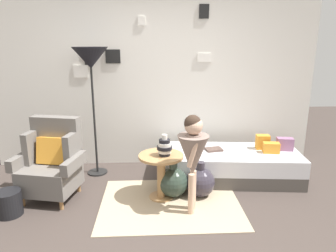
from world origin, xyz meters
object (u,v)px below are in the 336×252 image
object	(u,v)px
book_on_daybed	(214,149)
vase_striped	(165,147)
person_child	(193,152)
armchair	(52,162)
side_table	(161,168)
demijohn_far	(200,182)
magazine_basket	(9,203)
demijohn_near	(173,182)
daybed	(228,165)
floor_lamp	(91,62)

from	to	relation	value
book_on_daybed	vase_striped	bearing A→B (deg)	-140.68
person_child	book_on_daybed	size ratio (longest dim) A/B	5.08
armchair	side_table	size ratio (longest dim) A/B	1.74
armchair	demijohn_far	distance (m)	1.81
vase_striped	demijohn_far	bearing A→B (deg)	5.95
magazine_basket	person_child	bearing A→B (deg)	-1.04
armchair	demijohn_near	bearing A→B (deg)	-3.36
side_table	demijohn_far	xyz separation A→B (m)	(0.48, 0.02, -0.21)
person_child	magazine_basket	size ratio (longest dim) A/B	3.99
side_table	demijohn_far	bearing A→B (deg)	2.94
daybed	magazine_basket	world-z (taller)	daybed
daybed	floor_lamp	xyz separation A→B (m)	(-1.85, 0.28, 1.39)
vase_striped	person_child	world-z (taller)	person_child
armchair	vase_striped	distance (m)	1.38
armchair	book_on_daybed	xyz separation A→B (m)	(2.06, 0.43, -0.02)
demijohn_far	book_on_daybed	bearing A→B (deg)	63.57
vase_striped	book_on_daybed	bearing A→B (deg)	39.32
armchair	daybed	xyz separation A→B (m)	(2.26, 0.39, -0.24)
side_table	person_child	xyz separation A→B (m)	(0.33, -0.34, 0.32)
daybed	book_on_daybed	bearing A→B (deg)	167.75
side_table	magazine_basket	distance (m)	1.73
floor_lamp	magazine_basket	world-z (taller)	floor_lamp
demijohn_far	daybed	bearing A→B (deg)	46.31
armchair	side_table	distance (m)	1.32
side_table	magazine_basket	world-z (taller)	side_table
floor_lamp	person_child	distance (m)	1.89
person_child	demijohn_near	bearing A→B (deg)	115.85
vase_striped	floor_lamp	size ratio (longest dim) A/B	0.14
magazine_basket	demijohn_near	bearing A→B (deg)	10.56
armchair	demijohn_far	xyz separation A→B (m)	(1.79, -0.10, -0.25)
demijohn_far	side_table	bearing A→B (deg)	-177.06
armchair	person_child	distance (m)	1.73
vase_striped	side_table	bearing A→B (deg)	152.66
book_on_daybed	demijohn_far	size ratio (longest dim) A/B	0.49
side_table	book_on_daybed	xyz separation A→B (m)	(0.74, 0.55, 0.02)
floor_lamp	side_table	bearing A→B (deg)	-41.24
daybed	floor_lamp	distance (m)	2.33
magazine_basket	daybed	bearing A→B (deg)	17.25
book_on_daybed	demijohn_near	size ratio (longest dim) A/B	0.49
demijohn_far	magazine_basket	distance (m)	2.19
daybed	side_table	distance (m)	1.09
vase_striped	book_on_daybed	xyz separation A→B (m)	(0.70, 0.58, -0.25)
person_child	vase_striped	bearing A→B (deg)	132.21
floor_lamp	book_on_daybed	size ratio (longest dim) A/B	8.10
side_table	daybed	bearing A→B (deg)	28.40
armchair	floor_lamp	world-z (taller)	floor_lamp
daybed	vase_striped	xyz separation A→B (m)	(-0.90, -0.53, 0.46)
magazine_basket	side_table	bearing A→B (deg)	10.27
daybed	floor_lamp	world-z (taller)	floor_lamp
book_on_daybed	demijohn_near	distance (m)	0.82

